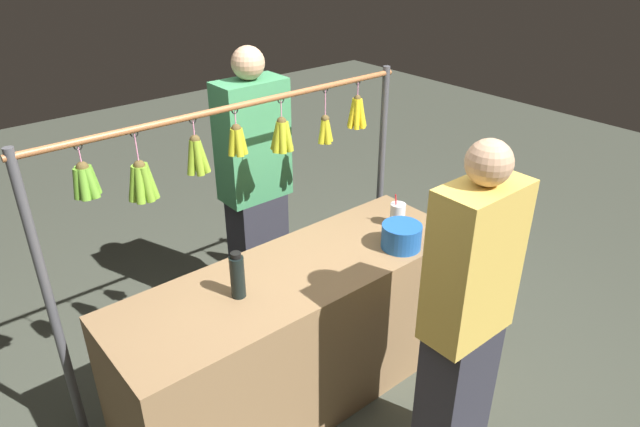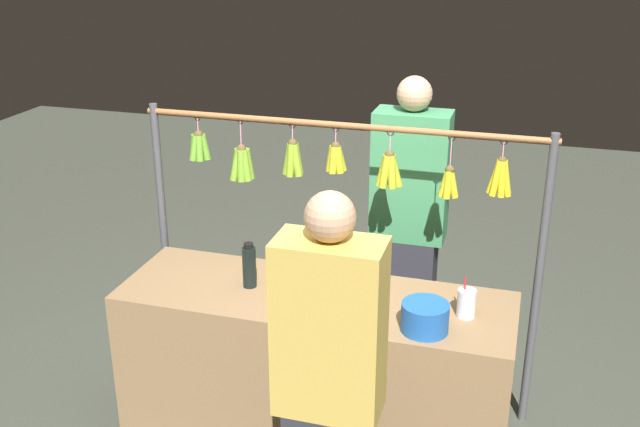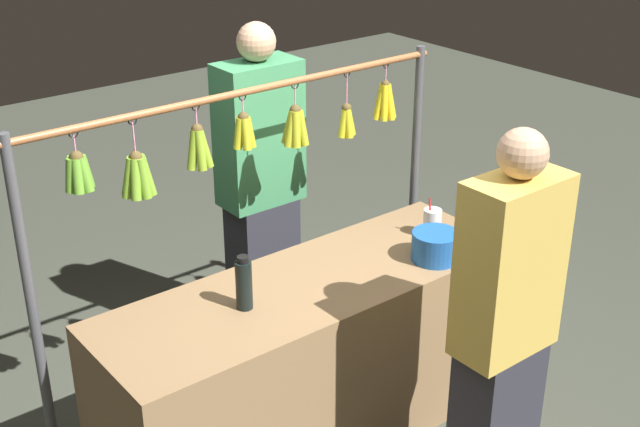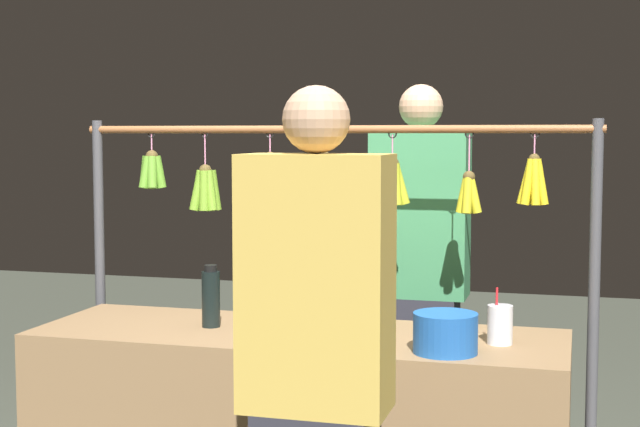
{
  "view_description": "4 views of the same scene",
  "coord_description": "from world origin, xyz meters",
  "px_view_note": "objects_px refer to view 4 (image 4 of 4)",
  "views": [
    {
      "loc": [
        1.44,
        1.92,
        2.42
      ],
      "look_at": [
        -0.16,
        0.0,
        1.1
      ],
      "focal_mm": 31.84,
      "sensor_mm": 36.0,
      "label": 1
    },
    {
      "loc": [
        -0.95,
        3.12,
        2.56
      ],
      "look_at": [
        -0.03,
        0.0,
        1.27
      ],
      "focal_mm": 41.91,
      "sensor_mm": 36.0,
      "label": 2
    },
    {
      "loc": [
        1.95,
        2.54,
        2.64
      ],
      "look_at": [
        -0.05,
        0.0,
        1.15
      ],
      "focal_mm": 47.69,
      "sensor_mm": 36.0,
      "label": 3
    },
    {
      "loc": [
        -0.99,
        3.23,
        1.56
      ],
      "look_at": [
        -0.09,
        0.0,
        1.27
      ],
      "focal_mm": 52.31,
      "sensor_mm": 36.0,
      "label": 4
    }
  ],
  "objects_px": {
    "blue_bucket": "(445,333)",
    "customer_person": "(316,398)",
    "vendor_person": "(419,288)",
    "water_bottle": "(211,298)",
    "drink_cup": "(500,325)"
  },
  "relations": [
    {
      "from": "vendor_person",
      "to": "customer_person",
      "type": "xyz_separation_m",
      "value": [
        0.01,
        1.64,
        -0.04
      ]
    },
    {
      "from": "drink_cup",
      "to": "vendor_person",
      "type": "distance_m",
      "value": 0.93
    },
    {
      "from": "blue_bucket",
      "to": "vendor_person",
      "type": "bearing_deg",
      "value": -75.76
    },
    {
      "from": "blue_bucket",
      "to": "drink_cup",
      "type": "xyz_separation_m",
      "value": [
        -0.16,
        -0.18,
        0.0
      ]
    },
    {
      "from": "water_bottle",
      "to": "blue_bucket",
      "type": "xyz_separation_m",
      "value": [
        -0.91,
        0.18,
        -0.04
      ]
    },
    {
      "from": "water_bottle",
      "to": "drink_cup",
      "type": "xyz_separation_m",
      "value": [
        -1.07,
        0.0,
        -0.04
      ]
    },
    {
      "from": "blue_bucket",
      "to": "customer_person",
      "type": "xyz_separation_m",
      "value": [
        0.27,
        0.63,
        -0.07
      ]
    },
    {
      "from": "blue_bucket",
      "to": "customer_person",
      "type": "bearing_deg",
      "value": 67.03
    },
    {
      "from": "drink_cup",
      "to": "blue_bucket",
      "type": "bearing_deg",
      "value": 47.54
    },
    {
      "from": "water_bottle",
      "to": "vendor_person",
      "type": "bearing_deg",
      "value": -128.32
    },
    {
      "from": "drink_cup",
      "to": "customer_person",
      "type": "height_order",
      "value": "customer_person"
    },
    {
      "from": "drink_cup",
      "to": "customer_person",
      "type": "bearing_deg",
      "value": 61.96
    },
    {
      "from": "vendor_person",
      "to": "water_bottle",
      "type": "bearing_deg",
      "value": 51.68
    },
    {
      "from": "water_bottle",
      "to": "customer_person",
      "type": "height_order",
      "value": "customer_person"
    },
    {
      "from": "blue_bucket",
      "to": "drink_cup",
      "type": "height_order",
      "value": "drink_cup"
    }
  ]
}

